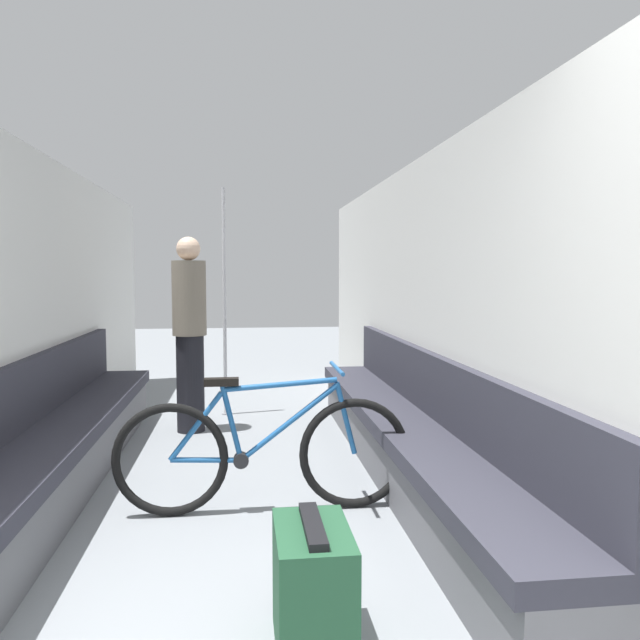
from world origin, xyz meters
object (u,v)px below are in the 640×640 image
(bicycle, at_px, (264,453))
(passenger_standing, at_px, (190,332))
(bench_seat_row_right, at_px, (407,440))
(grab_pole_near, at_px, (225,305))
(luggage_bag, at_px, (313,589))
(bench_seat_row_left, at_px, (54,452))

(bicycle, bearing_deg, passenger_standing, 109.46)
(passenger_standing, bearing_deg, bench_seat_row_right, 6.05)
(bench_seat_row_right, relative_size, grab_pole_near, 2.00)
(bench_seat_row_right, bearing_deg, bicycle, -156.99)
(luggage_bag, bearing_deg, bench_seat_row_left, 128.63)
(bench_seat_row_right, xyz_separation_m, bicycle, (-0.99, -0.42, 0.07))
(bench_seat_row_left, distance_m, luggage_bag, 2.31)
(bench_seat_row_left, distance_m, bench_seat_row_right, 2.30)
(bench_seat_row_left, bearing_deg, luggage_bag, -51.37)
(bench_seat_row_right, bearing_deg, luggage_bag, -115.28)
(passenger_standing, bearing_deg, bench_seat_row_left, -63.93)
(bench_seat_row_left, distance_m, passenger_standing, 1.83)
(bench_seat_row_right, height_order, bicycle, bench_seat_row_right)
(bench_seat_row_left, height_order, passenger_standing, passenger_standing)
(bench_seat_row_right, xyz_separation_m, grab_pole_near, (-1.28, 2.20, 0.81))
(bench_seat_row_left, bearing_deg, bicycle, -17.78)
(bicycle, xyz_separation_m, luggage_bag, (0.14, -1.39, -0.12))
(bench_seat_row_right, bearing_deg, passenger_standing, 135.12)
(bench_seat_row_right, bearing_deg, bench_seat_row_left, 180.00)
(bench_seat_row_right, distance_m, bicycle, 1.08)
(bench_seat_row_left, bearing_deg, passenger_standing, 65.14)
(passenger_standing, bearing_deg, bicycle, -22.70)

